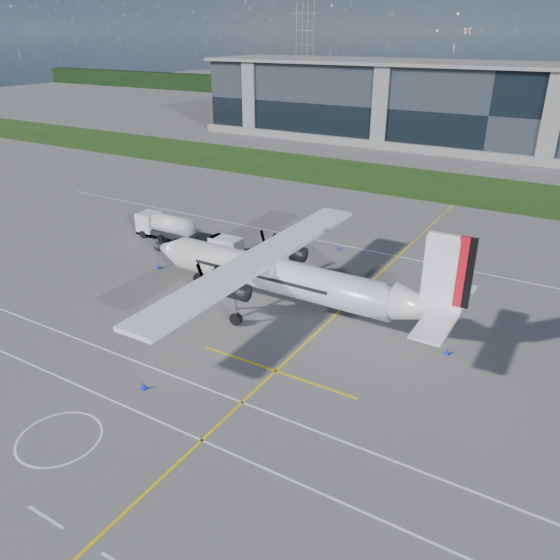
{
  "coord_description": "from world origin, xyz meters",
  "views": [
    {
      "loc": [
        19.15,
        -32.4,
        20.95
      ],
      "look_at": [
        -1.15,
        1.49,
        2.86
      ],
      "focal_mm": 35.0,
      "sensor_mm": 36.0,
      "label": 1
    }
  ],
  "objects_px": {
    "pylon_west": "(305,49)",
    "baggage_tug": "(226,248)",
    "safety_cone_portwing": "(144,386)",
    "turboprop_aircraft": "(289,259)",
    "safety_cone_tail": "(447,351)",
    "safety_cone_fwd": "(159,266)",
    "safety_cone_stbdwing": "(339,247)",
    "ground_crew_person": "(232,270)",
    "fuel_tanker_truck": "(162,226)"
  },
  "relations": [
    {
      "from": "safety_cone_fwd",
      "to": "safety_cone_stbdwing",
      "type": "relative_size",
      "value": 1.0
    },
    {
      "from": "baggage_tug",
      "to": "ground_crew_person",
      "type": "xyz_separation_m",
      "value": [
        3.86,
        -4.33,
        0.01
      ]
    },
    {
      "from": "safety_cone_tail",
      "to": "baggage_tug",
      "type": "bearing_deg",
      "value": 164.41
    },
    {
      "from": "turboprop_aircraft",
      "to": "safety_cone_stbdwing",
      "type": "xyz_separation_m",
      "value": [
        -2.15,
        14.23,
        -4.15
      ]
    },
    {
      "from": "fuel_tanker_truck",
      "to": "safety_cone_fwd",
      "type": "xyz_separation_m",
      "value": [
        5.37,
        -6.63,
        -1.15
      ]
    },
    {
      "from": "baggage_tug",
      "to": "safety_cone_portwing",
      "type": "height_order",
      "value": "baggage_tug"
    },
    {
      "from": "ground_crew_person",
      "to": "fuel_tanker_truck",
      "type": "bearing_deg",
      "value": 92.33
    },
    {
      "from": "safety_cone_portwing",
      "to": "safety_cone_stbdwing",
      "type": "relative_size",
      "value": 1.0
    },
    {
      "from": "baggage_tug",
      "to": "safety_cone_portwing",
      "type": "bearing_deg",
      "value": -67.48
    },
    {
      "from": "pylon_west",
      "to": "safety_cone_stbdwing",
      "type": "relative_size",
      "value": 60.0
    },
    {
      "from": "safety_cone_tail",
      "to": "fuel_tanker_truck",
      "type": "bearing_deg",
      "value": 167.09
    },
    {
      "from": "ground_crew_person",
      "to": "pylon_west",
      "type": "bearing_deg",
      "value": 50.38
    },
    {
      "from": "pylon_west",
      "to": "safety_cone_fwd",
      "type": "xyz_separation_m",
      "value": [
        64.14,
        -146.83,
        -14.75
      ]
    },
    {
      "from": "fuel_tanker_truck",
      "to": "safety_cone_tail",
      "type": "relative_size",
      "value": 14.88
    },
    {
      "from": "pylon_west",
      "to": "safety_cone_portwing",
      "type": "bearing_deg",
      "value": -64.65
    },
    {
      "from": "turboprop_aircraft",
      "to": "safety_cone_tail",
      "type": "relative_size",
      "value": 58.6
    },
    {
      "from": "safety_cone_stbdwing",
      "to": "pylon_west",
      "type": "bearing_deg",
      "value": 119.98
    },
    {
      "from": "baggage_tug",
      "to": "ground_crew_person",
      "type": "relative_size",
      "value": 1.65
    },
    {
      "from": "fuel_tanker_truck",
      "to": "baggage_tug",
      "type": "xyz_separation_m",
      "value": [
        9.32,
        -0.92,
        -0.36
      ]
    },
    {
      "from": "turboprop_aircraft",
      "to": "pylon_west",
      "type": "bearing_deg",
      "value": 118.19
    },
    {
      "from": "safety_cone_tail",
      "to": "safety_cone_fwd",
      "type": "height_order",
      "value": "same"
    },
    {
      "from": "pylon_west",
      "to": "baggage_tug",
      "type": "relative_size",
      "value": 8.71
    },
    {
      "from": "turboprop_aircraft",
      "to": "safety_cone_portwing",
      "type": "relative_size",
      "value": 58.6
    },
    {
      "from": "pylon_west",
      "to": "safety_cone_stbdwing",
      "type": "distance_m",
      "value": 154.7
    },
    {
      "from": "ground_crew_person",
      "to": "safety_cone_fwd",
      "type": "height_order",
      "value": "ground_crew_person"
    },
    {
      "from": "pylon_west",
      "to": "fuel_tanker_truck",
      "type": "relative_size",
      "value": 4.03
    },
    {
      "from": "safety_cone_portwing",
      "to": "safety_cone_fwd",
      "type": "relative_size",
      "value": 1.0
    },
    {
      "from": "baggage_tug",
      "to": "safety_cone_portwing",
      "type": "distance_m",
      "value": 22.69
    },
    {
      "from": "pylon_west",
      "to": "fuel_tanker_truck",
      "type": "xyz_separation_m",
      "value": [
        58.77,
        -140.2,
        -13.6
      ]
    },
    {
      "from": "pylon_west",
      "to": "safety_cone_portwing",
      "type": "height_order",
      "value": "pylon_west"
    },
    {
      "from": "safety_cone_portwing",
      "to": "baggage_tug",
      "type": "bearing_deg",
      "value": 112.52
    },
    {
      "from": "fuel_tanker_truck",
      "to": "safety_cone_tail",
      "type": "height_order",
      "value": "fuel_tanker_truck"
    },
    {
      "from": "fuel_tanker_truck",
      "to": "safety_cone_stbdwing",
      "type": "distance_m",
      "value": 19.46
    },
    {
      "from": "ground_crew_person",
      "to": "safety_cone_fwd",
      "type": "relative_size",
      "value": 4.16
    },
    {
      "from": "pylon_west",
      "to": "baggage_tug",
      "type": "bearing_deg",
      "value": -64.24
    },
    {
      "from": "baggage_tug",
      "to": "ground_crew_person",
      "type": "height_order",
      "value": "ground_crew_person"
    },
    {
      "from": "baggage_tug",
      "to": "safety_cone_portwing",
      "type": "relative_size",
      "value": 6.89
    },
    {
      "from": "turboprop_aircraft",
      "to": "baggage_tug",
      "type": "distance_m",
      "value": 13.23
    },
    {
      "from": "safety_cone_tail",
      "to": "pylon_west",
      "type": "bearing_deg",
      "value": 121.98
    },
    {
      "from": "turboprop_aircraft",
      "to": "safety_cone_fwd",
      "type": "xyz_separation_m",
      "value": [
        -14.97,
        0.79,
        -4.15
      ]
    },
    {
      "from": "safety_cone_portwing",
      "to": "turboprop_aircraft",
      "type": "bearing_deg",
      "value": 80.83
    },
    {
      "from": "fuel_tanker_truck",
      "to": "safety_cone_stbdwing",
      "type": "relative_size",
      "value": 14.88
    },
    {
      "from": "safety_cone_fwd",
      "to": "safety_cone_tail",
      "type": "bearing_deg",
      "value": -2.15
    },
    {
      "from": "turboprop_aircraft",
      "to": "safety_cone_tail",
      "type": "height_order",
      "value": "turboprop_aircraft"
    },
    {
      "from": "turboprop_aircraft",
      "to": "safety_cone_fwd",
      "type": "distance_m",
      "value": 15.55
    },
    {
      "from": "baggage_tug",
      "to": "safety_cone_stbdwing",
      "type": "distance_m",
      "value": 11.8
    },
    {
      "from": "turboprop_aircraft",
      "to": "safety_cone_portwing",
      "type": "bearing_deg",
      "value": -99.17
    },
    {
      "from": "safety_cone_stbdwing",
      "to": "baggage_tug",
      "type": "bearing_deg",
      "value": -138.92
    },
    {
      "from": "safety_cone_tail",
      "to": "safety_cone_fwd",
      "type": "relative_size",
      "value": 1.0
    },
    {
      "from": "fuel_tanker_truck",
      "to": "safety_cone_fwd",
      "type": "height_order",
      "value": "fuel_tanker_truck"
    }
  ]
}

